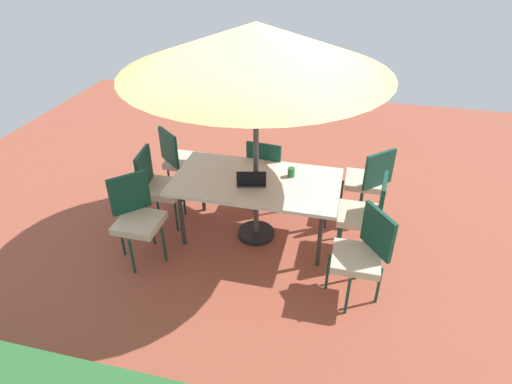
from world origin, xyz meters
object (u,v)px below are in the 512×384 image
object	(u,v)px
chair_south	(267,169)
chair_northwest	(362,252)
dining_table	(256,184)
chair_southwest	(368,179)
cup	(291,172)
laptop	(251,181)
chair_west	(365,212)
patio_umbrella	(256,49)
chair_east	(158,184)
chair_southeast	(180,158)
chair_northeast	(137,215)

from	to	relation	value
chair_south	chair_northwest	bearing A→B (deg)	137.93
dining_table	chair_south	distance (m)	0.69
dining_table	chair_southwest	bearing A→B (deg)	-149.76
cup	chair_southwest	bearing A→B (deg)	-148.17
laptop	chair_west	bearing A→B (deg)	170.73
patio_umbrella	chair_east	distance (m)	2.07
chair_southeast	cup	size ratio (longest dim) A/B	9.19
chair_south	chair_northwest	world-z (taller)	same
chair_northwest	chair_south	bearing A→B (deg)	-174.71
chair_east	chair_northwest	xyz separation A→B (m)	(-2.44, 0.70, 0.00)
chair_northwest	cup	distance (m)	1.26
chair_south	chair_southeast	size ratio (longest dim) A/B	1.00
chair_southwest	laptop	size ratio (longest dim) A/B	2.66
chair_west	chair_northeast	xyz separation A→B (m)	(2.41, 0.65, 0.00)
chair_southeast	chair_southwest	xyz separation A→B (m)	(-2.46, -0.04, 0.00)
dining_table	chair_east	size ratio (longest dim) A/B	1.92
dining_table	chair_southwest	world-z (taller)	chair_southwest
chair_south	chair_southwest	world-z (taller)	same
chair_south	chair_west	xyz separation A→B (m)	(-1.25, 0.67, 0.00)
chair_northeast	cup	world-z (taller)	chair_northeast
chair_south	chair_southeast	world-z (taller)	same
chair_south	chair_southwest	distance (m)	1.27
chair_northeast	chair_southeast	world-z (taller)	same
chair_south	chair_east	bearing A→B (deg)	34.54
patio_umbrella	chair_northwest	world-z (taller)	patio_umbrella
chair_northeast	chair_southwest	size ratio (longest dim) A/B	1.00
laptop	chair_east	bearing A→B (deg)	-18.53
chair_northwest	chair_northeast	size ratio (longest dim) A/B	1.00
chair_west	cup	xyz separation A→B (m)	(0.87, -0.18, 0.28)
chair_northwest	chair_southwest	size ratio (longest dim) A/B	1.00
chair_southwest	laptop	xyz separation A→B (m)	(1.28, 0.83, 0.27)
chair_southwest	cup	bearing A→B (deg)	-11.80
chair_southeast	chair_south	bearing A→B (deg)	-141.63
patio_umbrella	chair_southeast	distance (m)	2.18
chair_south	dining_table	bearing A→B (deg)	97.02
chair_west	chair_southwest	size ratio (longest dim) A/B	1.00
dining_table	chair_northeast	xyz separation A→B (m)	(1.17, 0.65, -0.17)
chair_south	cup	distance (m)	0.68
chair_northeast	laptop	size ratio (longest dim) A/B	2.66
chair_south	cup	bearing A→B (deg)	133.99
patio_umbrella	chair_northeast	size ratio (longest dim) A/B	2.72
laptop	chair_southeast	bearing A→B (deg)	-47.16
patio_umbrella	chair_southwest	xyz separation A→B (m)	(-1.25, -0.73, -1.67)
patio_umbrella	cup	world-z (taller)	patio_umbrella
chair_south	chair_northeast	world-z (taller)	same
dining_table	cup	world-z (taller)	cup
chair_east	chair_southwest	world-z (taller)	same
dining_table	chair_west	size ratio (longest dim) A/B	1.92
chair_northeast	chair_west	bearing A→B (deg)	-30.31
chair_northwest	chair_west	bearing A→B (deg)	142.07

